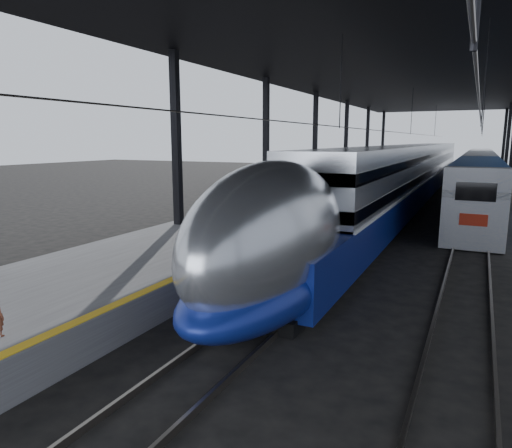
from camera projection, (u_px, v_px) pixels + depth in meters
The scene contains 7 objects.
ground at pixel (235, 291), 15.30m from camera, with size 160.00×160.00×0.00m, color black.
platform at pixel (321, 201), 34.39m from camera, with size 6.00×80.00×1.00m, color #4C4C4F.
yellow_strip at pixel (358, 196), 33.09m from camera, with size 0.30×80.00×0.01m, color gold.
rails at pixel (434, 213), 31.01m from camera, with size 6.52×80.00×0.16m.
canopy at pixel (402, 78), 30.50m from camera, with size 18.00×75.00×9.47m.
tgv_train at pixel (410, 176), 37.08m from camera, with size 3.22×65.20×4.61m.
second_train at pixel (479, 172), 44.31m from camera, with size 2.75×56.05×3.79m.
Camera 1 is at (7.08, -12.84, 4.98)m, focal length 32.00 mm.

